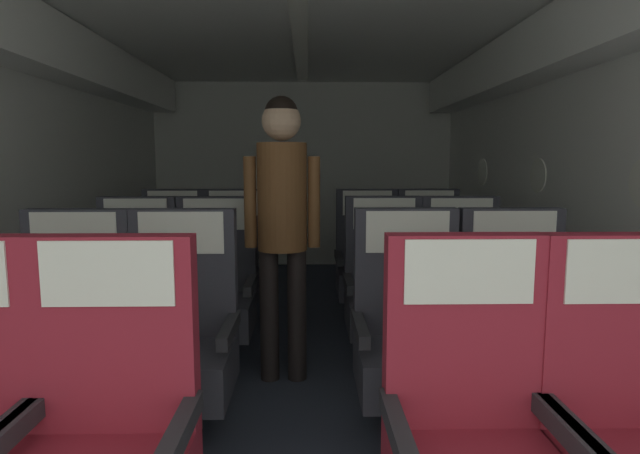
# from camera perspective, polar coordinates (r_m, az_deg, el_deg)

# --- Properties ---
(ground) EXTENTS (3.85, 6.58, 0.02)m
(ground) POSITION_cam_1_polar(r_m,az_deg,el_deg) (3.46, -2.26, -14.45)
(ground) COLOR #2D3342
(fuselage_shell) EXTENTS (3.73, 6.23, 2.27)m
(fuselage_shell) POSITION_cam_1_polar(r_m,az_deg,el_deg) (3.52, -2.30, 12.96)
(fuselage_shell) COLOR silver
(fuselage_shell) RESTS_ON ground
(seat_a_left_aisle) EXTENTS (0.53, 0.49, 1.05)m
(seat_a_left_aisle) POSITION_cam_1_polar(r_m,az_deg,el_deg) (1.76, -22.77, -21.42)
(seat_a_left_aisle) COLOR #38383D
(seat_a_left_aisle) RESTS_ON ground
(seat_a_right_aisle) EXTENTS (0.53, 0.49, 1.05)m
(seat_a_right_aisle) POSITION_cam_1_polar(r_m,az_deg,el_deg) (1.92, 31.59, -19.42)
(seat_a_right_aisle) COLOR #38383D
(seat_a_right_aisle) RESTS_ON ground
(seat_a_right_window) EXTENTS (0.53, 0.49, 1.05)m
(seat_a_right_window) POSITION_cam_1_polar(r_m,az_deg,el_deg) (1.73, 16.55, -21.72)
(seat_a_right_window) COLOR #38383D
(seat_a_right_window) RESTS_ON ground
(seat_b_left_window) EXTENTS (0.53, 0.49, 1.05)m
(seat_b_left_window) POSITION_cam_1_polar(r_m,az_deg,el_deg) (2.70, -25.80, -11.40)
(seat_b_left_window) COLOR #38383D
(seat_b_left_window) RESTS_ON ground
(seat_b_left_aisle) EXTENTS (0.53, 0.49, 1.05)m
(seat_b_left_aisle) POSITION_cam_1_polar(r_m,az_deg,el_deg) (2.54, -15.22, -12.08)
(seat_b_left_aisle) COLOR #38383D
(seat_b_left_aisle) RESTS_ON ground
(seat_b_right_aisle) EXTENTS (0.53, 0.49, 1.05)m
(seat_b_right_aisle) POSITION_cam_1_polar(r_m,az_deg,el_deg) (2.66, 20.96, -11.41)
(seat_b_right_aisle) COLOR #38383D
(seat_b_right_aisle) RESTS_ON ground
(seat_b_right_window) EXTENTS (0.53, 0.49, 1.05)m
(seat_b_right_window) POSITION_cam_1_polar(r_m,az_deg,el_deg) (2.52, 9.81, -12.05)
(seat_b_right_window) COLOR #38383D
(seat_b_right_window) RESTS_ON ground
(seat_c_left_window) EXTENTS (0.53, 0.49, 1.05)m
(seat_c_left_window) POSITION_cam_1_polar(r_m,az_deg,el_deg) (3.48, -19.82, -6.95)
(seat_c_left_window) COLOR #38383D
(seat_c_left_window) RESTS_ON ground
(seat_c_left_aisle) EXTENTS (0.53, 0.49, 1.05)m
(seat_c_left_aisle) POSITION_cam_1_polar(r_m,az_deg,el_deg) (3.35, -11.59, -7.22)
(seat_c_left_aisle) COLOR #38383D
(seat_c_left_aisle) RESTS_ON ground
(seat_c_right_aisle) EXTENTS (0.53, 0.49, 1.05)m
(seat_c_right_aisle) POSITION_cam_1_polar(r_m,az_deg,el_deg) (3.43, 15.54, -6.99)
(seat_c_right_aisle) COLOR #38383D
(seat_c_right_aisle) RESTS_ON ground
(seat_c_right_window) EXTENTS (0.53, 0.49, 1.05)m
(seat_c_right_window) POSITION_cam_1_polar(r_m,az_deg,el_deg) (3.35, 7.21, -7.15)
(seat_c_right_window) COLOR #38383D
(seat_c_right_window) RESTS_ON ground
(seat_d_left_window) EXTENTS (0.53, 0.49, 1.05)m
(seat_d_left_window) POSITION_cam_1_polar(r_m,az_deg,el_deg) (4.31, -16.05, -4.13)
(seat_d_left_window) COLOR #38383D
(seat_d_left_window) RESTS_ON ground
(seat_d_left_aisle) EXTENTS (0.53, 0.49, 1.05)m
(seat_d_left_aisle) POSITION_cam_1_polar(r_m,az_deg,el_deg) (4.21, -9.52, -4.22)
(seat_d_left_aisle) COLOR #38383D
(seat_d_left_aisle) RESTS_ON ground
(seat_d_right_aisle) EXTENTS (0.53, 0.49, 1.05)m
(seat_d_right_aisle) POSITION_cam_1_polar(r_m,az_deg,el_deg) (4.28, 12.09, -4.09)
(seat_d_right_aisle) COLOR #38383D
(seat_d_right_aisle) RESTS_ON ground
(seat_d_right_window) EXTENTS (0.53, 0.49, 1.05)m
(seat_d_right_window) POSITION_cam_1_polar(r_m,az_deg,el_deg) (4.18, 5.31, -4.23)
(seat_d_right_window) COLOR #38383D
(seat_d_right_window) RESTS_ON ground
(flight_attendant) EXTENTS (0.43, 0.28, 1.63)m
(flight_attendant) POSITION_cam_1_polar(r_m,az_deg,el_deg) (2.92, -4.20, 2.08)
(flight_attendant) COLOR black
(flight_attendant) RESTS_ON ground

